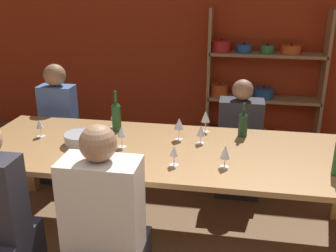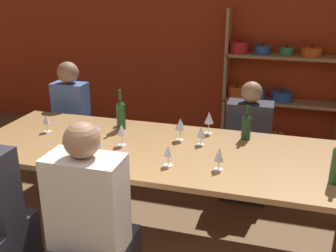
{
  "view_description": "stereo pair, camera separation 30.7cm",
  "coord_description": "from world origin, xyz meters",
  "px_view_note": "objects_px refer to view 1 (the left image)",
  "views": [
    {
      "loc": [
        0.36,
        -1.26,
        1.98
      ],
      "look_at": [
        -0.14,
        1.57,
        0.91
      ],
      "focal_mm": 42.0,
      "sensor_mm": 36.0,
      "label": 1
    },
    {
      "loc": [
        0.66,
        -1.19,
        1.98
      ],
      "look_at": [
        -0.14,
        1.57,
        0.91
      ],
      "focal_mm": 42.0,
      "sensor_mm": 36.0,
      "label": 2
    }
  ],
  "objects_px": {
    "person_far_a": "(61,136)",
    "shelf_unit": "(256,92)",
    "wine_bottle_amber": "(243,123)",
    "wine_glass_empty_a": "(114,114)",
    "wine_glass_empty_d": "(122,132)",
    "person_near_a": "(105,251)",
    "wine_bottle_green": "(116,116)",
    "wine_glass_empty_e": "(40,125)",
    "dining_table": "(166,157)",
    "wine_glass_empty_c": "(179,124)",
    "wine_glass_red_a": "(206,117)",
    "wine_glass_red_c": "(201,131)",
    "wine_glass_red_b": "(81,154)",
    "mixing_bowl": "(81,138)",
    "wine_glass_red_d": "(174,152)",
    "wine_glass_white_a": "(225,153)",
    "wine_glass_empty_b": "(106,152)",
    "cell_phone": "(3,161)",
    "person_far_b": "(239,151)"
  },
  "relations": [
    {
      "from": "person_far_a",
      "to": "shelf_unit",
      "type": "bearing_deg",
      "value": -146.19
    },
    {
      "from": "wine_bottle_amber",
      "to": "wine_glass_empty_a",
      "type": "bearing_deg",
      "value": 178.83
    },
    {
      "from": "wine_glass_empty_d",
      "to": "person_near_a",
      "type": "xyz_separation_m",
      "value": [
        0.13,
        -0.85,
        -0.43
      ]
    },
    {
      "from": "wine_bottle_green",
      "to": "person_far_a",
      "type": "height_order",
      "value": "person_far_a"
    },
    {
      "from": "wine_bottle_green",
      "to": "wine_glass_empty_e",
      "type": "distance_m",
      "value": 0.63
    },
    {
      "from": "dining_table",
      "to": "wine_glass_empty_c",
      "type": "relative_size",
      "value": 16.46
    },
    {
      "from": "wine_glass_red_a",
      "to": "wine_glass_red_c",
      "type": "bearing_deg",
      "value": -92.99
    },
    {
      "from": "wine_glass_empty_e",
      "to": "wine_glass_red_b",
      "type": "bearing_deg",
      "value": -42.81
    },
    {
      "from": "mixing_bowl",
      "to": "wine_glass_empty_c",
      "type": "xyz_separation_m",
      "value": [
        0.75,
        0.23,
        0.09
      ]
    },
    {
      "from": "wine_glass_red_b",
      "to": "wine_glass_red_d",
      "type": "xyz_separation_m",
      "value": [
        0.6,
        0.19,
        -0.02
      ]
    },
    {
      "from": "mixing_bowl",
      "to": "wine_glass_empty_c",
      "type": "distance_m",
      "value": 0.79
    },
    {
      "from": "wine_glass_red_b",
      "to": "wine_glass_white_a",
      "type": "xyz_separation_m",
      "value": [
        0.95,
        0.23,
        -0.02
      ]
    },
    {
      "from": "wine_glass_red_a",
      "to": "wine_glass_red_c",
      "type": "xyz_separation_m",
      "value": [
        -0.01,
        -0.26,
        -0.03
      ]
    },
    {
      "from": "wine_glass_empty_b",
      "to": "wine_glass_red_c",
      "type": "distance_m",
      "value": 0.81
    },
    {
      "from": "cell_phone",
      "to": "dining_table",
      "type": "bearing_deg",
      "value": 20.98
    },
    {
      "from": "wine_glass_empty_e",
      "to": "wine_bottle_amber",
      "type": "bearing_deg",
      "value": 10.37
    },
    {
      "from": "wine_glass_white_a",
      "to": "wine_glass_empty_d",
      "type": "distance_m",
      "value": 0.83
    },
    {
      "from": "mixing_bowl",
      "to": "wine_glass_empty_d",
      "type": "relative_size",
      "value": 1.57
    },
    {
      "from": "shelf_unit",
      "to": "wine_bottle_amber",
      "type": "xyz_separation_m",
      "value": [
        -0.18,
        -1.79,
        0.21
      ]
    },
    {
      "from": "wine_glass_red_d",
      "to": "cell_phone",
      "type": "height_order",
      "value": "wine_glass_red_d"
    },
    {
      "from": "wine_glass_empty_a",
      "to": "person_near_a",
      "type": "bearing_deg",
      "value": -75.82
    },
    {
      "from": "wine_glass_red_b",
      "to": "wine_glass_empty_e",
      "type": "distance_m",
      "value": 0.79
    },
    {
      "from": "wine_bottle_green",
      "to": "wine_glass_empty_b",
      "type": "xyz_separation_m",
      "value": [
        0.14,
        -0.71,
        -0.01
      ]
    },
    {
      "from": "wine_glass_red_d",
      "to": "wine_glass_empty_e",
      "type": "relative_size",
      "value": 1.01
    },
    {
      "from": "wine_glass_empty_b",
      "to": "wine_glass_red_d",
      "type": "bearing_deg",
      "value": 15.16
    },
    {
      "from": "dining_table",
      "to": "wine_glass_red_a",
      "type": "xyz_separation_m",
      "value": [
        0.27,
        0.41,
        0.2
      ]
    },
    {
      "from": "person_near_a",
      "to": "wine_glass_empty_b",
      "type": "bearing_deg",
      "value": 105.36
    },
    {
      "from": "wine_glass_empty_a",
      "to": "wine_glass_empty_e",
      "type": "relative_size",
      "value": 1.13
    },
    {
      "from": "wine_glass_empty_b",
      "to": "wine_glass_white_a",
      "type": "relative_size",
      "value": 1.04
    },
    {
      "from": "dining_table",
      "to": "wine_bottle_green",
      "type": "xyz_separation_m",
      "value": [
        -0.48,
        0.31,
        0.2
      ]
    },
    {
      "from": "shelf_unit",
      "to": "wine_glass_red_c",
      "type": "xyz_separation_m",
      "value": [
        -0.51,
        -2.0,
        0.2
      ]
    },
    {
      "from": "wine_bottle_amber",
      "to": "wine_glass_empty_b",
      "type": "bearing_deg",
      "value": -140.34
    },
    {
      "from": "wine_glass_red_b",
      "to": "wine_glass_red_c",
      "type": "height_order",
      "value": "wine_glass_red_b"
    },
    {
      "from": "wine_bottle_amber",
      "to": "wine_glass_red_a",
      "type": "distance_m",
      "value": 0.32
    },
    {
      "from": "wine_glass_white_a",
      "to": "person_near_a",
      "type": "xyz_separation_m",
      "value": [
        -0.67,
        -0.64,
        -0.42
      ]
    },
    {
      "from": "wine_glass_empty_e",
      "to": "wine_glass_red_d",
      "type": "bearing_deg",
      "value": -16.22
    },
    {
      "from": "wine_bottle_amber",
      "to": "person_near_a",
      "type": "height_order",
      "value": "person_near_a"
    },
    {
      "from": "shelf_unit",
      "to": "wine_glass_empty_d",
      "type": "height_order",
      "value": "shelf_unit"
    },
    {
      "from": "wine_bottle_green",
      "to": "cell_phone",
      "type": "height_order",
      "value": "wine_bottle_green"
    },
    {
      "from": "wine_glass_red_d",
      "to": "wine_glass_red_c",
      "type": "bearing_deg",
      "value": 71.43
    },
    {
      "from": "wine_glass_empty_a",
      "to": "person_far_b",
      "type": "bearing_deg",
      "value": 23.75
    },
    {
      "from": "wine_glass_empty_c",
      "to": "wine_glass_red_b",
      "type": "bearing_deg",
      "value": -129.97
    },
    {
      "from": "dining_table",
      "to": "mixing_bowl",
      "type": "xyz_separation_m",
      "value": [
        -0.67,
        -0.02,
        0.12
      ]
    },
    {
      "from": "wine_bottle_amber",
      "to": "wine_glass_empty_e",
      "type": "xyz_separation_m",
      "value": [
        -1.65,
        -0.3,
        -0.01
      ]
    },
    {
      "from": "wine_glass_white_a",
      "to": "wine_glass_red_b",
      "type": "bearing_deg",
      "value": -166.55
    },
    {
      "from": "wine_glass_white_a",
      "to": "wine_glass_red_a",
      "type": "bearing_deg",
      "value": 106.33
    },
    {
      "from": "wine_glass_red_b",
      "to": "wine_glass_empty_c",
      "type": "distance_m",
      "value": 0.88
    },
    {
      "from": "shelf_unit",
      "to": "wine_glass_white_a",
      "type": "xyz_separation_m",
      "value": [
        -0.31,
        -2.4,
        0.21
      ]
    },
    {
      "from": "wine_glass_red_a",
      "to": "wine_bottle_amber",
      "type": "bearing_deg",
      "value": -7.94
    },
    {
      "from": "person_far_a",
      "to": "wine_glass_white_a",
      "type": "bearing_deg",
      "value": 148.65
    }
  ]
}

